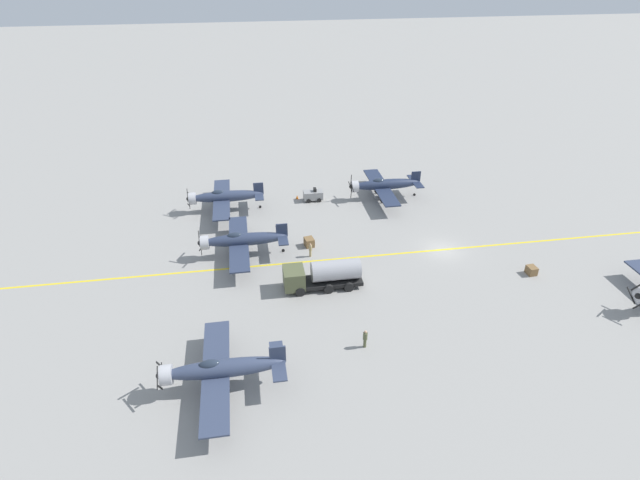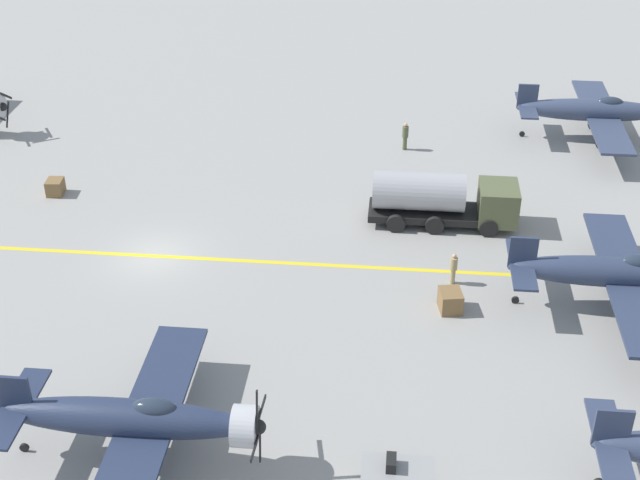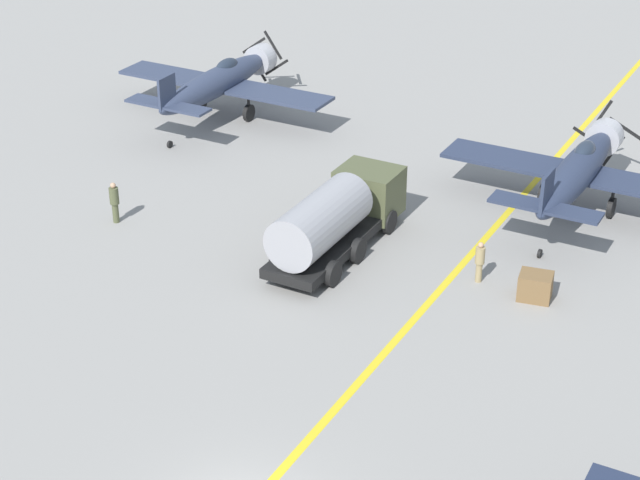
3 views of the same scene
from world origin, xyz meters
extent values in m
plane|color=gray|center=(0.00, 0.00, 0.00)|extent=(400.00, 400.00, 0.00)
cube|color=yellow|center=(0.00, 0.00, 0.00)|extent=(0.30, 160.00, 0.01)
sphere|color=black|center=(-13.82, -13.53, 2.05)|extent=(0.56, 0.56, 0.56)
cube|color=black|center=(-13.35, -13.53, 2.79)|extent=(1.05, 0.06, 1.55)
cube|color=black|center=(-14.29, -13.53, 1.31)|extent=(1.05, 0.06, 1.55)
cube|color=black|center=(-13.08, -13.53, 1.58)|extent=(1.55, 0.06, 1.05)
ellipsoid|color=#2B354F|center=(2.47, 22.35, 2.05)|extent=(1.50, 9.50, 1.42)
cylinder|color=#B7B7BC|center=(2.47, 26.80, 2.05)|extent=(1.58, 0.90, 1.58)
ellipsoid|color=#232D3D|center=(2.47, 23.49, 2.61)|extent=(0.80, 1.70, 0.76)
cube|color=#2B354F|center=(2.47, 23.11, 1.71)|extent=(12.00, 2.10, 0.16)
cube|color=#2B354F|center=(2.47, 18.26, 2.20)|extent=(4.40, 1.10, 0.12)
cube|color=#2B354F|center=(2.47, 18.26, 2.85)|extent=(0.14, 1.30, 1.60)
sphere|color=black|center=(2.47, 27.30, 2.05)|extent=(0.56, 0.56, 0.56)
cube|color=black|center=(2.85, 27.30, 1.26)|extent=(0.88, 0.06, 1.64)
cube|color=black|center=(3.26, 27.30, 2.43)|extent=(1.64, 0.06, 0.88)
cube|color=black|center=(2.09, 27.30, 2.84)|extent=(0.88, 0.06, 1.64)
cube|color=black|center=(1.68, 27.30, 1.67)|extent=(1.64, 0.06, 0.88)
cylinder|color=black|center=(0.97, 23.11, 1.08)|extent=(0.14, 0.14, 1.26)
cylinder|color=black|center=(0.97, 23.11, 0.45)|extent=(0.22, 0.90, 0.90)
cylinder|color=black|center=(3.97, 23.11, 1.08)|extent=(0.14, 0.14, 1.26)
cylinder|color=black|center=(3.97, 23.11, 0.45)|extent=(0.22, 0.90, 0.90)
cylinder|color=black|center=(2.47, 18.20, 0.18)|extent=(0.12, 0.36, 0.36)
ellipsoid|color=#232E47|center=(14.27, 2.81, 2.05)|extent=(1.50, 9.50, 1.42)
cylinder|color=#B7B7BC|center=(14.27, 7.26, 2.05)|extent=(1.57, 0.90, 1.58)
ellipsoid|color=#232D3D|center=(14.27, 3.95, 2.61)|extent=(0.80, 1.70, 0.76)
cube|color=#232E47|center=(14.27, 3.57, 1.71)|extent=(12.00, 2.10, 0.16)
cube|color=#232E47|center=(14.27, -1.28, 2.20)|extent=(4.40, 1.10, 0.12)
cube|color=#232E47|center=(14.27, -1.28, 2.85)|extent=(0.14, 1.30, 1.60)
sphere|color=black|center=(14.27, 7.76, 2.05)|extent=(0.56, 0.56, 0.56)
cube|color=black|center=(14.10, 7.76, 1.19)|extent=(0.47, 0.06, 1.75)
cube|color=black|center=(15.13, 7.76, 1.89)|extent=(1.75, 0.06, 0.47)
cube|color=black|center=(14.43, 7.76, 2.91)|extent=(0.47, 0.06, 1.75)
cube|color=black|center=(13.41, 7.76, 2.21)|extent=(1.75, 0.06, 0.47)
cylinder|color=black|center=(12.77, 3.57, 1.08)|extent=(0.14, 0.14, 1.26)
cylinder|color=black|center=(12.77, 3.57, 0.45)|extent=(0.22, 0.90, 0.90)
cylinder|color=black|center=(15.77, 3.57, 1.08)|extent=(0.14, 0.14, 1.26)
cylinder|color=black|center=(15.77, 3.57, 0.45)|extent=(0.22, 0.90, 0.90)
cylinder|color=black|center=(14.27, -1.34, 0.18)|extent=(0.12, 0.36, 0.36)
ellipsoid|color=#333E57|center=(-17.00, 24.51, 2.05)|extent=(1.50, 9.50, 1.42)
cylinder|color=#B7B7BC|center=(-17.00, 28.96, 2.05)|extent=(1.58, 0.90, 1.58)
ellipsoid|color=#232D3D|center=(-17.00, 25.65, 2.61)|extent=(0.80, 1.70, 0.76)
cube|color=#333E57|center=(-17.00, 25.27, 1.71)|extent=(12.00, 2.10, 0.16)
cube|color=#333E57|center=(-17.00, 20.42, 2.20)|extent=(4.40, 1.10, 0.12)
cube|color=#333E57|center=(-17.00, 20.42, 2.85)|extent=(0.14, 1.30, 1.60)
sphere|color=black|center=(-17.00, 29.46, 2.05)|extent=(0.56, 0.56, 0.56)
cube|color=black|center=(-16.29, 29.46, 1.54)|extent=(1.50, 0.06, 1.14)
cube|color=black|center=(-16.49, 29.46, 2.76)|extent=(1.14, 0.06, 1.50)
cube|color=black|center=(-17.71, 29.46, 2.56)|extent=(1.50, 0.06, 1.14)
cube|color=black|center=(-17.51, 29.46, 1.34)|extent=(1.14, 0.06, 1.50)
cylinder|color=black|center=(-18.50, 25.27, 1.08)|extent=(0.14, 0.14, 1.26)
cylinder|color=black|center=(-18.50, 25.27, 0.45)|extent=(0.22, 0.90, 0.90)
cylinder|color=black|center=(-15.50, 25.27, 1.08)|extent=(0.14, 0.14, 1.26)
cylinder|color=black|center=(-15.50, 25.27, 0.45)|extent=(0.22, 0.90, 0.90)
cylinder|color=black|center=(-17.00, 20.36, 0.18)|extent=(0.12, 0.36, 0.36)
ellipsoid|color=#2F3A53|center=(13.95, 24.32, 2.05)|extent=(1.50, 9.50, 1.42)
cylinder|color=#B7B7BC|center=(13.95, 28.77, 2.05)|extent=(1.57, 0.90, 1.58)
ellipsoid|color=#232D3D|center=(13.95, 25.46, 2.61)|extent=(0.80, 1.70, 0.76)
cube|color=#2F3A53|center=(13.95, 25.08, 1.71)|extent=(12.00, 2.10, 0.16)
cube|color=#2F3A53|center=(13.95, 20.23, 2.20)|extent=(4.40, 1.10, 0.12)
cube|color=#2F3A53|center=(13.95, 20.23, 2.85)|extent=(0.14, 1.30, 1.60)
sphere|color=black|center=(13.95, 29.27, 2.05)|extent=(0.56, 0.56, 0.56)
cube|color=black|center=(13.47, 29.27, 2.78)|extent=(1.08, 0.06, 1.54)
cube|color=black|center=(13.22, 29.27, 1.57)|extent=(1.54, 0.06, 1.08)
cube|color=black|center=(14.43, 29.27, 1.32)|extent=(1.08, 0.06, 1.54)
cube|color=black|center=(14.68, 29.27, 2.53)|extent=(1.54, 0.06, 1.08)
cylinder|color=black|center=(12.45, 25.08, 1.08)|extent=(0.14, 0.14, 1.26)
cylinder|color=black|center=(12.45, 25.08, 0.45)|extent=(0.22, 0.90, 0.90)
cylinder|color=black|center=(15.45, 25.08, 1.08)|extent=(0.14, 0.14, 1.26)
cylinder|color=black|center=(15.45, 25.08, 0.45)|extent=(0.22, 0.90, 0.90)
cylinder|color=black|center=(13.95, 20.17, 0.18)|extent=(0.12, 0.36, 0.36)
cube|color=black|center=(-4.90, 14.82, 0.62)|extent=(2.25, 8.00, 0.40)
cube|color=#515638|center=(-4.90, 17.78, 1.42)|extent=(2.50, 2.08, 2.00)
cylinder|color=#9E9EA3|center=(-4.90, 13.50, 1.93)|extent=(2.10, 4.96, 2.10)
cylinder|color=black|center=(-6.09, 17.30, 0.50)|extent=(0.30, 1.00, 1.00)
cylinder|color=black|center=(-3.71, 17.30, 0.50)|extent=(0.30, 1.00, 1.00)
cylinder|color=black|center=(-6.09, 14.42, 0.50)|extent=(0.30, 1.00, 1.00)
cylinder|color=black|center=(-3.71, 14.42, 0.50)|extent=(0.30, 1.00, 1.00)
cylinder|color=black|center=(-6.09, 12.34, 0.50)|extent=(0.30, 1.00, 1.00)
cylinder|color=black|center=(-3.71, 12.34, 0.50)|extent=(0.30, 1.00, 1.00)
cube|color=gray|center=(15.10, 12.86, 0.80)|extent=(1.40, 2.60, 1.10)
cube|color=black|center=(15.10, 12.60, 1.57)|extent=(0.70, 0.36, 0.44)
cylinder|color=black|center=(14.41, 13.58, 0.30)|extent=(0.20, 0.60, 0.60)
cylinder|color=black|center=(15.79, 13.58, 0.30)|extent=(0.20, 0.60, 0.60)
cylinder|color=black|center=(14.41, 12.15, 0.30)|extent=(0.20, 0.60, 0.60)
cylinder|color=black|center=(15.79, 12.15, 0.30)|extent=(0.20, 0.60, 0.60)
cylinder|color=#515638|center=(-14.24, 12.67, 0.43)|extent=(0.27, 0.27, 0.87)
cylinder|color=#515638|center=(-14.24, 12.67, 1.23)|extent=(0.40, 0.40, 0.72)
sphere|color=tan|center=(-14.24, 12.67, 1.70)|extent=(0.23, 0.23, 0.23)
cylinder|color=tan|center=(1.02, 15.26, 0.40)|extent=(0.25, 0.25, 0.80)
cylinder|color=tan|center=(1.02, 15.26, 1.13)|extent=(0.36, 0.36, 0.66)
sphere|color=tan|center=(1.02, 15.26, 1.57)|extent=(0.22, 0.22, 0.22)
cube|color=brown|center=(-6.16, -7.48, 0.45)|extent=(1.16, 0.99, 0.91)
cube|color=brown|center=(3.30, 15.08, 0.50)|extent=(1.37, 1.21, 1.01)
cone|color=orange|center=(15.94, 14.95, 0.28)|extent=(0.36, 0.36, 0.55)
camera|label=1|loc=(-45.89, 21.73, 30.35)|focal=28.00mm
camera|label=2|loc=(38.05, 12.33, 24.45)|focal=50.00mm
camera|label=3|loc=(12.61, -18.62, 20.34)|focal=60.00mm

